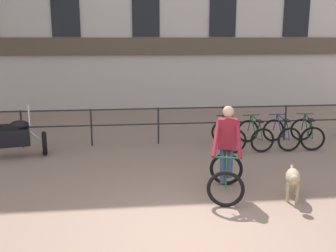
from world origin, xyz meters
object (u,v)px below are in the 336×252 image
parked_bicycle_near_lamp (228,135)px  dog (293,178)px  parked_bicycle_mid_right (281,134)px  parked_bicycle_far_end (307,133)px  cyclist_with_bike (227,155)px  parked_bicycle_mid_left (255,135)px  parked_motorcycle (12,136)px

parked_bicycle_near_lamp → dog: bearing=91.3°
dog → parked_bicycle_mid_right: bearing=91.0°
parked_bicycle_near_lamp → parked_bicycle_far_end: same height
cyclist_with_bike → parked_bicycle_far_end: (3.13, 3.08, -0.41)m
dog → parked_bicycle_near_lamp: bearing=114.6°
parked_bicycle_near_lamp → parked_bicycle_mid_left: same height
dog → parked_bicycle_mid_right: parked_bicycle_mid_right is taller
dog → parked_bicycle_mid_left: parked_bicycle_mid_left is taller
parked_motorcycle → dog: bearing=-130.4°
parked_bicycle_mid_left → parked_bicycle_far_end: 1.51m
parked_bicycle_mid_right → parked_bicycle_far_end: bearing=178.2°
cyclist_with_bike → parked_motorcycle: size_ratio=0.98×
parked_bicycle_mid_left → cyclist_with_bike: bearing=59.0°
parked_motorcycle → parked_bicycle_mid_right: (7.15, 0.25, -0.20)m
cyclist_with_bike → parked_bicycle_far_end: cyclist_with_bike is taller
cyclist_with_bike → parked_bicycle_far_end: bearing=59.8°
parked_bicycle_mid_left → parked_bicycle_mid_right: size_ratio=1.01×
parked_motorcycle → parked_bicycle_mid_right: bearing=-99.3°
parked_bicycle_near_lamp → parked_bicycle_far_end: bearing=176.7°
cyclist_with_bike → parked_bicycle_mid_right: bearing=67.6°
cyclist_with_bike → dog: (1.16, -0.47, -0.35)m
parked_bicycle_mid_right → parked_bicycle_mid_left: bearing=-1.8°
cyclist_with_bike → parked_bicycle_far_end: size_ratio=1.41×
dog → parked_bicycle_near_lamp: 3.56m
parked_bicycle_mid_left → parked_bicycle_far_end: bearing=176.8°
dog → parked_bicycle_mid_right: size_ratio=0.78×
cyclist_with_bike → parked_motorcycle: (-4.77, 2.83, -0.20)m
dog → parked_bicycle_near_lamp: size_ratio=0.77×
parked_bicycle_far_end → parked_bicycle_mid_right: bearing=9.4°
parked_bicycle_mid_left → dog: bearing=79.3°
dog → parked_motorcycle: 6.79m
dog → parked_bicycle_far_end: size_ratio=0.73×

